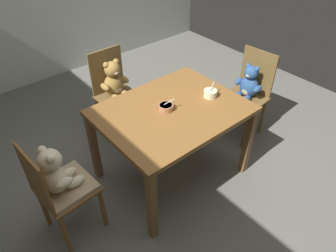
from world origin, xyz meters
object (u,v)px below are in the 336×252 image
(teddy_chair_far_center, at_px, (114,85))
(porridge_bowl_cream_near_right, at_px, (210,93))
(teddy_chair_near_left, at_px, (58,180))
(teddy_chair_near_right, at_px, (248,88))
(dining_table, at_px, (172,118))
(porridge_bowl_terracotta_center, at_px, (166,107))

(teddy_chair_far_center, height_order, porridge_bowl_cream_near_right, teddy_chair_far_center)
(teddy_chair_near_left, distance_m, porridge_bowl_cream_near_right, 1.41)
(teddy_chair_near_left, xyz_separation_m, teddy_chair_near_right, (2.03, -0.06, -0.02))
(teddy_chair_far_center, relative_size, porridge_bowl_cream_near_right, 7.53)
(porridge_bowl_cream_near_right, bearing_deg, teddy_chair_far_center, 112.05)
(teddy_chair_near_right, bearing_deg, dining_table, -6.32)
(teddy_chair_near_left, distance_m, porridge_bowl_terracotta_center, 0.99)
(teddy_chair_near_left, xyz_separation_m, porridge_bowl_cream_near_right, (1.39, -0.12, 0.22))
(dining_table, xyz_separation_m, porridge_bowl_cream_near_right, (0.38, -0.07, 0.13))
(porridge_bowl_terracotta_center, bearing_deg, teddy_chair_near_left, 178.52)
(teddy_chair_far_center, bearing_deg, porridge_bowl_terracotta_center, -2.78)
(porridge_bowl_terracotta_center, bearing_deg, dining_table, -30.18)
(dining_table, bearing_deg, teddy_chair_near_left, 177.14)
(teddy_chair_near_left, relative_size, porridge_bowl_cream_near_right, 7.39)
(porridge_bowl_cream_near_right, bearing_deg, porridge_bowl_terracotta_center, 167.25)
(teddy_chair_near_left, relative_size, teddy_chair_far_center, 0.98)
(teddy_chair_near_left, height_order, porridge_bowl_terracotta_center, teddy_chair_near_left)
(dining_table, bearing_deg, teddy_chair_near_right, -0.60)
(dining_table, bearing_deg, porridge_bowl_terracotta_center, 149.82)
(porridge_bowl_terracotta_center, xyz_separation_m, porridge_bowl_cream_near_right, (0.42, -0.10, 0.01))
(teddy_chair_near_left, relative_size, porridge_bowl_terracotta_center, 7.20)
(dining_table, relative_size, teddy_chair_near_right, 1.29)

